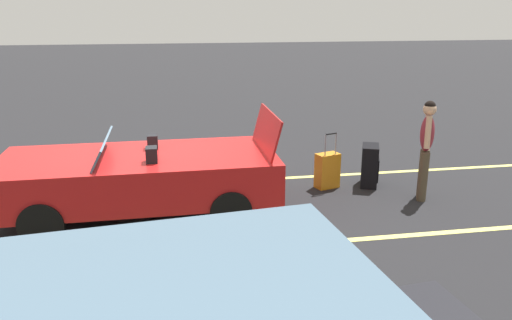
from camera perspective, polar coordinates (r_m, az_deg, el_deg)
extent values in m
plane|color=black|center=(7.95, -12.84, -6.01)|extent=(80.00, 80.00, 0.00)
cube|color=#EAE066|center=(9.14, -12.48, -2.92)|extent=(18.00, 0.12, 0.01)
cube|color=#EAE066|center=(6.66, -13.41, -10.74)|extent=(18.00, 0.12, 0.01)
cube|color=red|center=(7.74, -13.14, -1.77)|extent=(4.12, 1.80, 0.64)
cube|color=red|center=(7.99, -23.42, -3.02)|extent=(1.33, 1.68, 0.38)
cube|color=slate|center=(7.65, -17.21, 1.38)|extent=(0.20, 1.55, 0.31)
cube|color=black|center=(7.25, -11.87, 0.61)|extent=(0.16, 0.22, 0.22)
cube|color=black|center=(7.96, -11.76, 2.08)|extent=(0.16, 0.22, 0.22)
cube|color=red|center=(7.70, 1.18, 3.24)|extent=(0.20, 1.50, 0.63)
cylinder|color=black|center=(7.29, -23.32, -6.65)|extent=(0.60, 0.23, 0.60)
cylinder|color=black|center=(8.76, -21.10, -2.48)|extent=(0.60, 0.23, 0.60)
cylinder|color=black|center=(7.12, -2.94, -5.74)|extent=(0.60, 0.23, 0.60)
cylinder|color=black|center=(8.63, -4.33, -1.64)|extent=(0.60, 0.23, 0.60)
cube|color=black|center=(9.08, 12.87, -0.62)|extent=(0.44, 0.55, 0.74)
cube|color=black|center=(9.10, 13.79, -1.01)|extent=(0.16, 0.36, 0.41)
sphere|color=black|center=(9.35, 12.08, -2.32)|extent=(0.04, 0.04, 0.04)
sphere|color=black|center=(9.03, 12.07, -3.01)|extent=(0.04, 0.04, 0.04)
cube|color=orange|center=(8.86, 8.17, -1.21)|extent=(0.45, 0.35, 0.62)
cylinder|color=gray|center=(8.60, 7.96, 1.71)|extent=(0.03, 0.03, 0.37)
cylinder|color=gray|center=(8.73, 9.14, 1.88)|extent=(0.03, 0.03, 0.37)
cylinder|color=black|center=(8.62, 8.61, 2.99)|extent=(0.22, 0.09, 0.03)
sphere|color=black|center=(8.81, 7.68, -3.30)|extent=(0.04, 0.04, 0.04)
sphere|color=black|center=(8.96, 9.15, -3.00)|extent=(0.04, 0.04, 0.04)
cylinder|color=#4C3F2D|center=(8.58, 18.59, -1.85)|extent=(0.20, 0.20, 0.82)
cylinder|color=#4C3F2D|center=(8.77, 18.57, -1.45)|extent=(0.20, 0.20, 0.82)
ellipsoid|color=maroon|center=(8.48, 19.02, 2.90)|extent=(0.34, 0.38, 0.60)
sphere|color=tan|center=(8.40, 19.28, 5.51)|extent=(0.21, 0.21, 0.21)
sphere|color=black|center=(8.40, 19.31, 5.83)|extent=(0.18, 0.18, 0.18)
cylinder|color=tan|center=(8.27, 19.11, 3.02)|extent=(0.17, 0.21, 0.53)
cylinder|color=tan|center=(8.67, 19.03, 3.64)|extent=(0.17, 0.21, 0.53)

